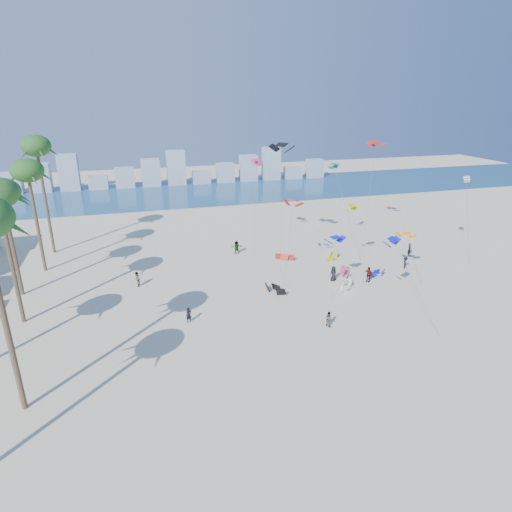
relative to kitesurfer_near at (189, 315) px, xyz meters
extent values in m
plane|color=beige|center=(5.32, -11.28, -0.80)|extent=(220.00, 220.00, 0.00)
plane|color=navy|center=(5.32, 60.72, -0.79)|extent=(220.00, 220.00, 0.00)
imported|color=black|center=(0.00, 0.00, 0.00)|extent=(0.66, 0.53, 1.60)
imported|color=gray|center=(13.04, -4.54, -0.02)|extent=(0.83, 0.92, 1.55)
imported|color=black|center=(18.30, 5.39, 0.13)|extent=(0.98, 0.71, 1.86)
imported|color=gray|center=(22.23, 3.93, 0.16)|extent=(0.98, 1.21, 1.92)
imported|color=black|center=(29.04, 6.37, -0.01)|extent=(0.95, 1.17, 1.58)
imported|color=gray|center=(9.28, 18.05, 0.11)|extent=(1.76, 0.81, 1.83)
imported|color=black|center=(32.47, 10.48, 0.09)|extent=(0.78, 0.68, 1.78)
imported|color=gray|center=(-4.70, 10.26, 0.11)|extent=(0.85, 1.00, 1.83)
cylinder|color=#595959|center=(16.47, 1.80, 2.43)|extent=(1.11, 2.27, 6.47)
cylinder|color=#595959|center=(12.81, 6.49, 3.99)|extent=(2.43, 4.07, 9.59)
cylinder|color=#595959|center=(21.48, 5.75, 3.41)|extent=(0.35, 5.29, 8.43)
cylinder|color=#595959|center=(11.83, 17.21, 5.64)|extent=(1.85, 4.84, 12.88)
cylinder|color=#595959|center=(23.33, 12.34, 5.52)|extent=(2.87, 4.25, 12.65)
cylinder|color=#595959|center=(27.78, 3.09, 1.91)|extent=(0.75, 3.38, 5.42)
cylinder|color=#595959|center=(13.86, 12.34, 6.86)|extent=(1.61, 5.15, 15.33)
cylinder|color=#595959|center=(38.11, 6.69, 4.82)|extent=(0.53, 2.72, 11.25)
cylinder|color=#595959|center=(21.11, -6.43, 3.20)|extent=(2.31, 5.93, 8.01)
cylinder|color=#595959|center=(30.25, 18.69, 6.56)|extent=(1.90, 2.34, 14.73)
cylinder|color=brown|center=(-13.20, -9.28, 6.33)|extent=(0.40, 0.40, 14.26)
cylinder|color=brown|center=(-15.90, 4.72, 5.71)|extent=(0.40, 0.40, 13.02)
cylinder|color=brown|center=(-17.34, 11.72, 5.11)|extent=(0.40, 0.40, 11.83)
ellipsoid|color=#27591F|center=(-17.34, 11.72, 11.03)|extent=(3.80, 3.80, 2.85)
cylinder|color=brown|center=(-15.99, 18.72, 5.63)|extent=(0.40, 0.40, 12.85)
ellipsoid|color=#27591F|center=(-15.99, 18.72, 12.05)|extent=(3.80, 3.80, 2.85)
cylinder|color=brown|center=(-15.84, 25.72, 6.68)|extent=(0.40, 0.40, 14.96)
ellipsoid|color=#27591F|center=(-15.84, 25.72, 14.16)|extent=(3.80, 3.80, 2.85)
cube|color=#9EADBF|center=(-30.48, 70.72, 1.60)|extent=(4.40, 3.00, 4.80)
cube|color=#9EADBF|center=(-24.28, 70.72, 2.50)|extent=(4.40, 3.00, 6.60)
cube|color=#9EADBF|center=(-18.08, 70.72, 3.40)|extent=(4.40, 3.00, 8.40)
cube|color=#9EADBF|center=(-11.88, 70.72, 0.70)|extent=(4.40, 3.00, 3.00)
cube|color=#9EADBF|center=(-5.68, 70.72, 1.60)|extent=(4.40, 3.00, 4.80)
cube|color=#9EADBF|center=(0.52, 70.72, 2.50)|extent=(4.40, 3.00, 6.60)
cube|color=#9EADBF|center=(6.72, 70.72, 3.40)|extent=(4.40, 3.00, 8.40)
cube|color=#9EADBF|center=(12.92, 70.72, 0.70)|extent=(4.40, 3.00, 3.00)
cube|color=#9EADBF|center=(19.12, 70.72, 1.60)|extent=(4.40, 3.00, 4.80)
cube|color=#9EADBF|center=(25.32, 70.72, 2.50)|extent=(4.40, 3.00, 6.60)
cube|color=#9EADBF|center=(31.52, 70.72, 3.40)|extent=(4.40, 3.00, 8.40)
cube|color=#9EADBF|center=(37.72, 70.72, 0.70)|extent=(4.40, 3.00, 3.00)
cube|color=#9EADBF|center=(43.92, 70.72, 1.60)|extent=(4.40, 3.00, 4.80)
camera|label=1|loc=(-4.12, -38.42, 20.62)|focal=30.31mm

